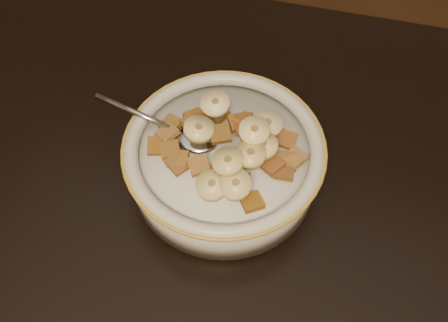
% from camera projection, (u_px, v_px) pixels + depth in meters
% --- Properties ---
extents(table, '(1.42, 0.93, 0.04)m').
position_uv_depth(table, '(113.00, 281.00, 0.52)').
color(table, black).
rests_on(table, floor).
extents(chair, '(0.40, 0.40, 0.87)m').
position_uv_depth(chair, '(162.00, 55.00, 1.11)').
color(chair, black).
rests_on(chair, floor).
extents(cereal_bowl, '(0.20, 0.20, 0.05)m').
position_uv_depth(cereal_bowl, '(224.00, 164.00, 0.54)').
color(cereal_bowl, '#B1A89D').
rests_on(cereal_bowl, table).
extents(milk, '(0.17, 0.17, 0.00)m').
position_uv_depth(milk, '(224.00, 151.00, 0.52)').
color(milk, silver).
rests_on(milk, cereal_bowl).
extents(spoon, '(0.05, 0.04, 0.01)m').
position_uv_depth(spoon, '(195.00, 139.00, 0.52)').
color(spoon, '#A1A5B5').
rests_on(spoon, cereal_bowl).
extents(cereal_square_0, '(0.03, 0.03, 0.01)m').
position_uv_depth(cereal_square_0, '(294.00, 158.00, 0.51)').
color(cereal_square_0, brown).
rests_on(cereal_square_0, milk).
extents(cereal_square_1, '(0.02, 0.02, 0.01)m').
position_uv_depth(cereal_square_1, '(247.00, 129.00, 0.52)').
color(cereal_square_1, brown).
rests_on(cereal_square_1, milk).
extents(cereal_square_2, '(0.03, 0.03, 0.01)m').
position_uv_depth(cereal_square_2, '(220.00, 134.00, 0.50)').
color(cereal_square_2, brown).
rests_on(cereal_square_2, milk).
extents(cereal_square_3, '(0.03, 0.03, 0.01)m').
position_uv_depth(cereal_square_3, '(272.00, 165.00, 0.50)').
color(cereal_square_3, '#965528').
rests_on(cereal_square_3, milk).
extents(cereal_square_4, '(0.02, 0.02, 0.01)m').
position_uv_depth(cereal_square_4, '(287.00, 140.00, 0.52)').
color(cereal_square_4, '#945325').
rests_on(cereal_square_4, milk).
extents(cereal_square_5, '(0.02, 0.02, 0.01)m').
position_uv_depth(cereal_square_5, '(238.00, 180.00, 0.49)').
color(cereal_square_5, brown).
rests_on(cereal_square_5, milk).
extents(cereal_square_6, '(0.03, 0.03, 0.01)m').
position_uv_depth(cereal_square_6, '(178.00, 164.00, 0.50)').
color(cereal_square_6, brown).
rests_on(cereal_square_6, milk).
extents(cereal_square_7, '(0.03, 0.03, 0.01)m').
position_uv_depth(cereal_square_7, '(244.00, 122.00, 0.52)').
color(cereal_square_7, brown).
rests_on(cereal_square_7, milk).
extents(cereal_square_8, '(0.03, 0.03, 0.01)m').
position_uv_depth(cereal_square_8, '(167.00, 133.00, 0.52)').
color(cereal_square_8, olive).
rests_on(cereal_square_8, milk).
extents(cereal_square_9, '(0.03, 0.03, 0.01)m').
position_uv_depth(cereal_square_9, '(239.00, 123.00, 0.52)').
color(cereal_square_9, '#97551F').
rests_on(cereal_square_9, milk).
extents(cereal_square_10, '(0.03, 0.03, 0.01)m').
position_uv_depth(cereal_square_10, '(252.00, 202.00, 0.48)').
color(cereal_square_10, brown).
rests_on(cereal_square_10, milk).
extents(cereal_square_11, '(0.03, 0.03, 0.01)m').
position_uv_depth(cereal_square_11, '(171.00, 124.00, 0.53)').
color(cereal_square_11, olive).
rests_on(cereal_square_11, milk).
extents(cereal_square_12, '(0.02, 0.02, 0.01)m').
position_uv_depth(cereal_square_12, '(287.00, 161.00, 0.51)').
color(cereal_square_12, brown).
rests_on(cereal_square_12, milk).
extents(cereal_square_13, '(0.02, 0.02, 0.01)m').
position_uv_depth(cereal_square_13, '(284.00, 171.00, 0.50)').
color(cereal_square_13, brown).
rests_on(cereal_square_13, milk).
extents(cereal_square_14, '(0.03, 0.03, 0.01)m').
position_uv_depth(cereal_square_14, '(199.00, 165.00, 0.49)').
color(cereal_square_14, brown).
rests_on(cereal_square_14, milk).
extents(cereal_square_15, '(0.03, 0.03, 0.01)m').
position_uv_depth(cereal_square_15, '(157.00, 146.00, 0.52)').
color(cereal_square_15, brown).
rests_on(cereal_square_15, milk).
extents(cereal_square_16, '(0.03, 0.03, 0.01)m').
position_uv_depth(cereal_square_16, '(212.00, 174.00, 0.49)').
color(cereal_square_16, '#623213').
rests_on(cereal_square_16, milk).
extents(cereal_square_17, '(0.03, 0.03, 0.01)m').
position_uv_depth(cereal_square_17, '(245.00, 122.00, 0.52)').
color(cereal_square_17, '#985B25').
rests_on(cereal_square_17, milk).
extents(cereal_square_18, '(0.03, 0.03, 0.01)m').
position_uv_depth(cereal_square_18, '(170.00, 150.00, 0.51)').
color(cereal_square_18, brown).
rests_on(cereal_square_18, milk).
extents(cereal_square_19, '(0.03, 0.03, 0.01)m').
position_uv_depth(cereal_square_19, '(217.00, 113.00, 0.54)').
color(cereal_square_19, brown).
rests_on(cereal_square_19, milk).
extents(cereal_square_20, '(0.02, 0.02, 0.01)m').
position_uv_depth(cereal_square_20, '(178.00, 159.00, 0.50)').
color(cereal_square_20, brown).
rests_on(cereal_square_20, milk).
extents(cereal_square_21, '(0.03, 0.03, 0.01)m').
position_uv_depth(cereal_square_21, '(195.00, 117.00, 0.53)').
color(cereal_square_21, brown).
rests_on(cereal_square_21, milk).
extents(cereal_square_22, '(0.03, 0.03, 0.01)m').
position_uv_depth(cereal_square_22, '(193.00, 122.00, 0.53)').
color(cereal_square_22, brown).
rests_on(cereal_square_22, milk).
extents(banana_slice_0, '(0.04, 0.04, 0.01)m').
position_uv_depth(banana_slice_0, '(268.00, 124.00, 0.52)').
color(banana_slice_0, beige).
rests_on(banana_slice_0, milk).
extents(banana_slice_1, '(0.04, 0.04, 0.02)m').
position_uv_depth(banana_slice_1, '(199.00, 129.00, 0.50)').
color(banana_slice_1, '#DCC27F').
rests_on(banana_slice_1, milk).
extents(banana_slice_2, '(0.04, 0.04, 0.02)m').
position_uv_depth(banana_slice_2, '(235.00, 185.00, 0.47)').
color(banana_slice_2, '#F9D37F').
rests_on(banana_slice_2, milk).
extents(banana_slice_3, '(0.04, 0.04, 0.01)m').
position_uv_depth(banana_slice_3, '(263.00, 146.00, 0.50)').
color(banana_slice_3, '#FFDF7F').
rests_on(banana_slice_3, milk).
extents(banana_slice_4, '(0.04, 0.04, 0.01)m').
position_uv_depth(banana_slice_4, '(215.00, 104.00, 0.52)').
color(banana_slice_4, '#FCE4AB').
rests_on(banana_slice_4, milk).
extents(banana_slice_5, '(0.04, 0.04, 0.01)m').
position_uv_depth(banana_slice_5, '(254.00, 131.00, 0.50)').
color(banana_slice_5, '#FBDE7E').
rests_on(banana_slice_5, milk).
extents(banana_slice_6, '(0.04, 0.04, 0.02)m').
position_uv_depth(banana_slice_6, '(212.00, 186.00, 0.48)').
color(banana_slice_6, '#F4DA85').
rests_on(banana_slice_6, milk).
extents(banana_slice_7, '(0.04, 0.04, 0.01)m').
position_uv_depth(banana_slice_7, '(251.00, 155.00, 0.49)').
color(banana_slice_7, '#EEC776').
rests_on(banana_slice_7, milk).
extents(banana_slice_8, '(0.04, 0.04, 0.02)m').
position_uv_depth(banana_slice_8, '(228.00, 162.00, 0.48)').
color(banana_slice_8, '#F1DF85').
rests_on(banana_slice_8, milk).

